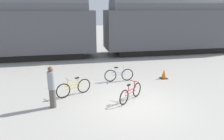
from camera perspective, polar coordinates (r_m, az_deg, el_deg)
ground_plane at (r=9.70m, az=5.42°, el=-8.79°), size 80.00×80.00×0.00m
freight_train at (r=18.51m, az=-3.18°, el=12.07°), size 25.49×3.02×5.23m
rail_near at (r=18.21m, az=-2.73°, el=3.33°), size 37.49×0.07×0.01m
rail_far at (r=19.60m, az=-3.36°, el=4.26°), size 37.49×0.07×0.01m
bicycle_maroon at (r=9.89m, az=4.93°, el=-5.98°), size 1.34×1.23×0.85m
bicycle_silver at (r=12.37m, az=1.82°, el=-1.26°), size 1.67×0.46×0.86m
bicycle_yellow at (r=10.55m, az=-9.93°, el=-4.61°), size 1.65×0.84×0.88m
person_in_grey at (r=9.35m, az=-15.45°, el=-4.29°), size 0.31×0.31×1.79m
traffic_cone at (r=13.19m, az=13.41°, el=-1.09°), size 0.40×0.40×0.55m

